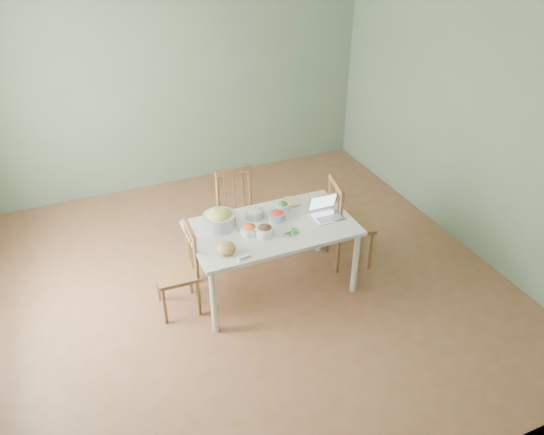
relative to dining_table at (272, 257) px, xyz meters
name	(u,v)px	position (x,y,z in m)	size (l,w,h in m)	color
floor	(253,282)	(-0.16, 0.14, -0.37)	(5.00, 5.00, 0.00)	brown
ceiling	(246,11)	(-0.16, 0.14, 2.33)	(5.00, 5.00, 0.00)	white
wall_back	(180,85)	(-0.16, 2.64, 0.98)	(5.00, 0.00, 2.70)	slate
wall_front	(414,358)	(-0.16, -2.36, 0.98)	(5.00, 0.00, 2.70)	slate
wall_right	(468,125)	(2.34, 0.14, 0.98)	(0.00, 5.00, 2.70)	slate
dining_table	(272,257)	(0.00, 0.00, 0.00)	(1.59, 0.89, 0.74)	white
chair_far	(241,216)	(-0.08, 0.67, 0.12)	(0.44, 0.42, 0.99)	brown
chair_left	(175,271)	(-0.96, 0.06, 0.08)	(0.40, 0.38, 0.91)	brown
chair_right	(351,222)	(0.95, 0.09, 0.13)	(0.44, 0.42, 1.00)	brown
bread_boule	(226,248)	(-0.55, -0.24, 0.43)	(0.17, 0.17, 0.11)	tan
butter_stick	(244,257)	(-0.43, -0.38, 0.39)	(0.11, 0.03, 0.03)	white
bowl_squash	(219,218)	(-0.46, 0.20, 0.46)	(0.31, 0.31, 0.18)	gold
bowl_carrot	(249,229)	(-0.25, -0.02, 0.42)	(0.17, 0.17, 0.09)	#E75C2E
bowl_onion	(255,213)	(-0.09, 0.22, 0.42)	(0.19, 0.19, 0.10)	beige
bowl_mushroom	(265,231)	(-0.12, -0.12, 0.43)	(0.17, 0.17, 0.11)	black
bowl_redpep	(277,215)	(0.09, 0.09, 0.42)	(0.17, 0.17, 0.10)	red
bowl_broccoli	(282,206)	(0.22, 0.25, 0.42)	(0.14, 0.14, 0.09)	#1E4816
flatbread	(291,202)	(0.36, 0.34, 0.38)	(0.20, 0.20, 0.02)	beige
basil_bunch	(291,232)	(0.12, -0.17, 0.38)	(0.17, 0.17, 0.02)	#257529
laptop	(329,209)	(0.57, -0.08, 0.47)	(0.30, 0.27, 0.20)	silver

